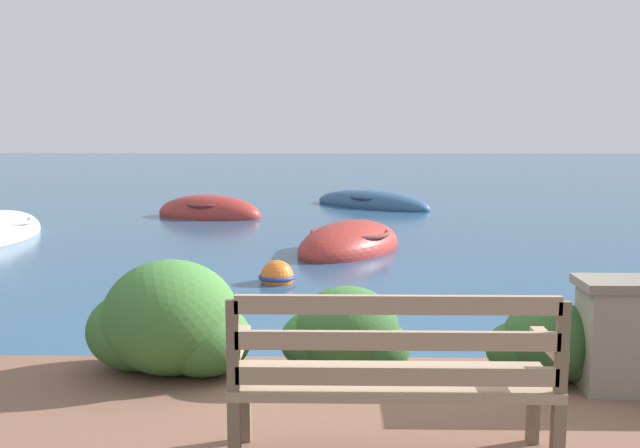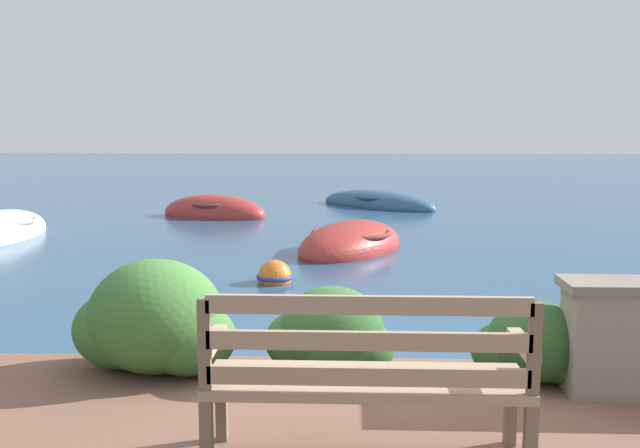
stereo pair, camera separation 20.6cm
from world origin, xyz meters
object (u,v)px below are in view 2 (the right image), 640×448
object	(u,v)px
rowboat_far	(214,213)
rowboat_outer	(378,204)
rowboat_nearest	(351,246)
park_bench	(367,374)
mooring_buoy	(275,277)

from	to	relation	value
rowboat_far	rowboat_outer	distance (m)	3.98
rowboat_far	rowboat_nearest	bearing A→B (deg)	-37.36
park_bench	rowboat_outer	bearing A→B (deg)	81.97
rowboat_nearest	mooring_buoy	xyz separation A→B (m)	(-0.95, -2.20, 0.00)
rowboat_nearest	rowboat_outer	distance (m)	5.84
mooring_buoy	park_bench	bearing A→B (deg)	-79.07
rowboat_outer	mooring_buoy	world-z (taller)	rowboat_outer
rowboat_nearest	rowboat_far	bearing A→B (deg)	66.24
rowboat_nearest	rowboat_far	size ratio (longest dim) A/B	1.05
rowboat_nearest	rowboat_outer	xyz separation A→B (m)	(0.66, 5.81, -0.01)
park_bench	rowboat_far	size ratio (longest dim) A/B	0.67
rowboat_far	rowboat_outer	size ratio (longest dim) A/B	0.80
rowboat_nearest	rowboat_far	xyz separation A→B (m)	(-2.83, 3.88, -0.00)
mooring_buoy	rowboat_outer	bearing A→B (deg)	78.68
rowboat_far	mooring_buoy	size ratio (longest dim) A/B	5.39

